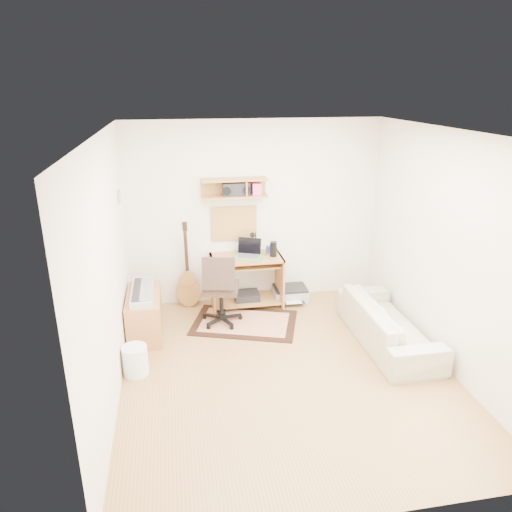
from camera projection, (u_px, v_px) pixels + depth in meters
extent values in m
cube|color=#A77D45|center=(285.00, 370.00, 5.37)|extent=(3.60, 4.00, 0.01)
cube|color=white|center=(291.00, 132.00, 4.48)|extent=(3.60, 4.00, 0.01)
cube|color=white|center=(255.00, 213.00, 6.78)|extent=(3.60, 0.01, 2.60)
cube|color=white|center=(107.00, 273.00, 4.63)|extent=(0.01, 4.00, 2.60)
cube|color=white|center=(448.00, 252.00, 5.23)|extent=(0.01, 4.00, 2.60)
cube|color=#BE7943|center=(235.00, 188.00, 6.48)|extent=(0.90, 0.25, 0.26)
cube|color=tan|center=(234.00, 223.00, 6.76)|extent=(0.64, 0.03, 0.49)
cube|color=#4C8CBF|center=(119.00, 197.00, 5.88)|extent=(0.02, 0.20, 0.15)
cylinder|color=black|center=(273.00, 249.00, 6.66)|extent=(0.10, 0.10, 0.21)
cylinder|color=navy|center=(268.00, 249.00, 6.82)|extent=(0.07, 0.07, 0.11)
cube|color=black|center=(236.00, 189.00, 6.48)|extent=(0.37, 0.17, 0.19)
cube|color=beige|center=(245.00, 322.00, 6.42)|extent=(1.57, 1.29, 0.02)
cube|color=#BE7943|center=(144.00, 314.00, 6.06)|extent=(0.40, 0.90, 0.55)
cube|color=#B2B5BA|center=(142.00, 292.00, 5.95)|extent=(0.26, 0.84, 0.07)
cylinder|color=white|center=(135.00, 360.00, 5.25)|extent=(0.29, 0.29, 0.33)
cube|color=#A5A8AA|center=(290.00, 294.00, 7.10)|extent=(0.50, 0.39, 0.19)
imported|color=#B9B392|center=(388.00, 317.00, 5.84)|extent=(0.52, 1.78, 0.70)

